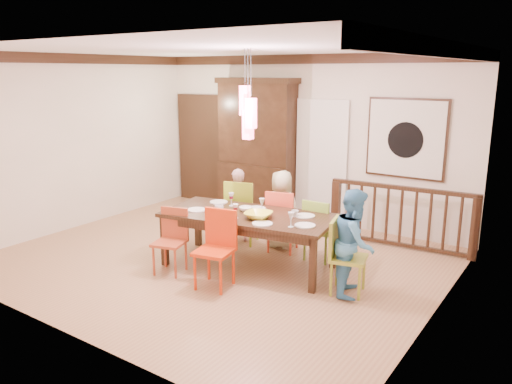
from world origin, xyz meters
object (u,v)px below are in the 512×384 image
Objects in this scene: chair_far_left at (243,207)px; china_hutch at (257,147)px; chair_end_right at (349,252)px; person_far_mid at (281,209)px; dining_table at (248,219)px; balustrade at (401,216)px; person_end_right at (354,242)px; person_far_left at (238,205)px.

china_hutch is (-0.75, 1.49, 0.68)m from chair_far_left.
chair_end_right is 0.77× the size of person_far_mid.
chair_end_right reaches higher than dining_table.
china_hutch is 2.10× the size of person_far_mid.
person_far_mid is (0.61, 0.14, 0.02)m from chair_far_left.
balustrade is 1.91m from person_end_right.
balustrade is (2.86, -0.35, -0.76)m from china_hutch.
chair_far_left reaches higher than dining_table.
person_far_left is at bearing 53.76° from person_end_right.
person_end_right is (1.53, 0.01, -0.03)m from dining_table.
person_far_left reaches higher than chair_end_right.
balustrade is at bearing -178.83° from person_far_left.
chair_far_left is 2.26m from chair_end_right.
balustrade is (2.11, 1.15, -0.08)m from chair_far_left.
person_far_left is at bearing -34.46° from chair_far_left.
chair_end_right is at bearing -10.47° from dining_table.
person_end_right reaches higher than chair_end_right.
chair_far_left is at bearing 120.58° from dining_table.
china_hutch is 2.98m from balustrade.
chair_far_left is (-0.64, 0.76, -0.10)m from dining_table.
person_end_right is at bearing 135.68° from person_far_left.
china_hutch is at bearing 38.23° from chair_end_right.
person_far_left is 0.74m from person_far_mid.
person_far_left is at bearing 123.99° from dining_table.
chair_far_left reaches higher than balustrade.
china_hutch is 2.03m from person_far_mid.
chair_far_left is 0.40× the size of china_hutch.
chair_far_left is 0.87× the size of person_far_left.
chair_far_left is 0.12m from person_far_left.
dining_table is 1.53m from person_end_right.
chair_end_right is 0.79× the size of person_far_left.
china_hutch is at bearing 168.88° from balustrade.
balustrade is 2.49m from person_far_left.
china_hutch is at bearing -49.54° from person_far_mid.
dining_table is 0.91m from person_far_mid.
chair_end_right is at bearing -93.88° from balustrade.
china_hutch reaches higher than chair_far_left.
dining_table is 2.10× the size of person_far_left.
chair_far_left is at bearing 136.96° from person_far_left.
balustrade is 1.85× the size of person_far_mid.
chair_far_left is at bearing -63.35° from china_hutch.
chair_end_right is 3.74m from china_hutch.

